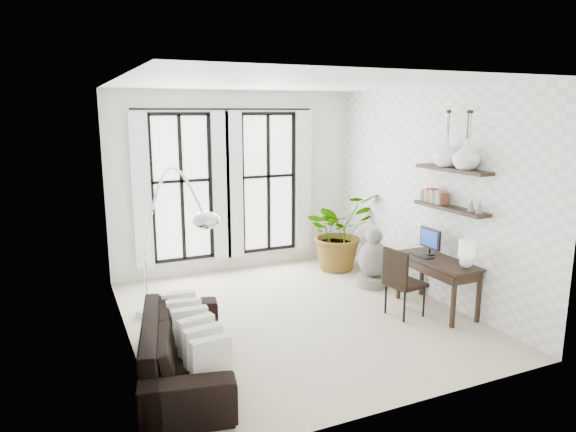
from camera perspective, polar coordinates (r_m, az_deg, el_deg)
floor at (r=7.42m, az=0.80°, el=-11.00°), size 5.00×5.00×0.00m
ceiling at (r=6.86m, az=0.88°, el=14.52°), size 5.00×5.00×0.00m
wall_left at (r=6.36m, az=-17.85°, el=-0.31°), size 0.00×5.00×5.00m
wall_right at (r=8.16m, az=15.31°, el=2.38°), size 0.00×5.00×5.00m
wall_back at (r=9.26m, az=-5.75°, el=3.79°), size 4.50×0.00×4.50m
windows at (r=9.14m, az=-6.80°, el=3.41°), size 3.26×0.13×2.65m
wall_shelves at (r=7.59m, az=17.47°, el=2.56°), size 0.25×1.30×0.60m
sofa at (r=5.89m, az=-11.41°, el=-13.97°), size 1.33×2.41×0.66m
throw_pillows at (r=5.84m, az=-10.50°, el=-12.35°), size 0.40×1.52×0.40m
plant at (r=9.36m, az=5.65°, el=-1.70°), size 1.45×1.31×1.41m
desk at (r=7.64m, az=16.53°, el=-5.11°), size 0.55×1.30×1.16m
desk_chair at (r=7.37m, az=12.44°, el=-6.79°), size 0.52×0.52×0.98m
arc_lamp at (r=6.39m, az=-12.97°, el=1.13°), size 0.71×2.14×2.21m
buddha at (r=8.59m, az=9.45°, el=-5.04°), size 0.54×0.54×0.98m
vase_a at (r=7.32m, az=19.23°, el=6.38°), size 0.37×0.37×0.38m
vase_b at (r=7.61m, az=17.16°, el=6.69°), size 0.37×0.37×0.38m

